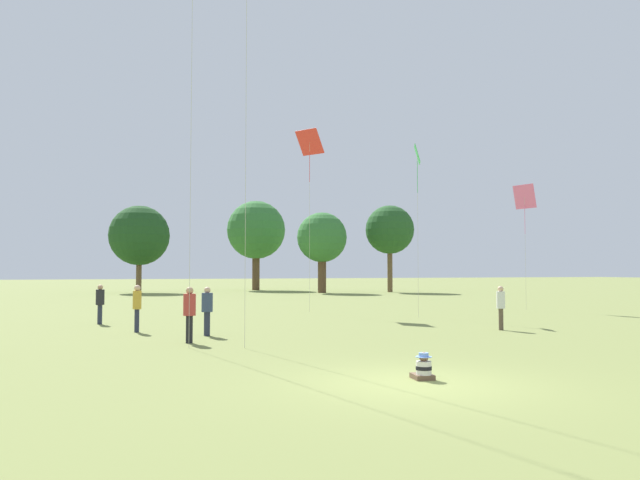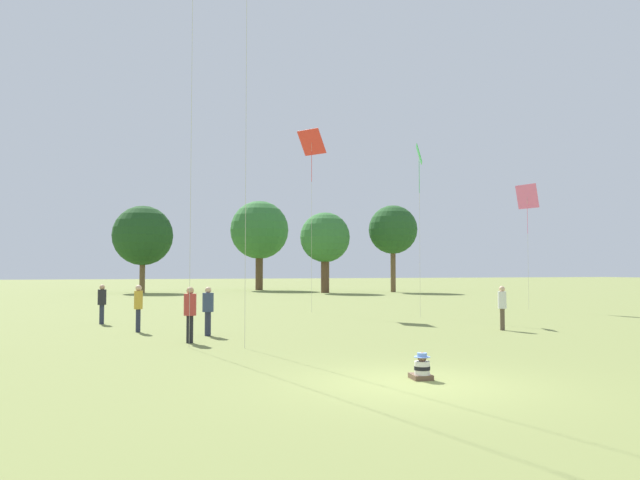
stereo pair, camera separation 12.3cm
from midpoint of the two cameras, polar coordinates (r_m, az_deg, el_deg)
name	(u,v)px [view 2 (the right image)]	position (r m, az deg, el deg)	size (l,w,h in m)	color
ground_plane	(414,384)	(12.49, 8.87, -12.90)	(300.00, 300.00, 0.00)	olive
seated_toddler	(422,368)	(12.98, 9.56, -11.50)	(0.46, 0.54, 0.55)	brown
person_standing_1	(138,304)	(23.19, -16.13, -5.60)	(0.40, 0.40, 1.67)	#282D42
person_standing_2	(102,301)	(27.08, -19.19, -5.26)	(0.46, 0.46, 1.61)	#282D42
person_standing_3	(190,310)	(19.39, -11.62, -6.26)	(0.49, 0.49, 1.70)	black
person_standing_4	(208,307)	(21.40, -10.04, -6.04)	(0.41, 0.41, 1.64)	#282D42
person_standing_5	(502,304)	(23.97, 16.46, -5.60)	(0.39, 0.39, 1.62)	brown
kite_0	(527,198)	(36.84, 18.50, 3.66)	(0.67, 1.39, 6.99)	pink
kite_1	(419,159)	(30.30, 9.17, 7.30)	(0.64, 0.93, 8.17)	green
kite_3	(312,145)	(33.39, -0.67, 8.70)	(1.41, 1.60, 9.60)	red
distant_tree_0	(325,238)	(60.92, 0.52, 0.18)	(4.89, 4.89, 7.87)	brown
distant_tree_1	(259,230)	(69.63, -5.51, 0.88)	(6.46, 6.46, 9.92)	brown
distant_tree_2	(393,230)	(63.50, 6.74, 0.92)	(4.92, 4.92, 8.78)	brown
distant_tree_3	(143,236)	(63.63, -15.84, 0.38)	(5.87, 5.87, 8.55)	brown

